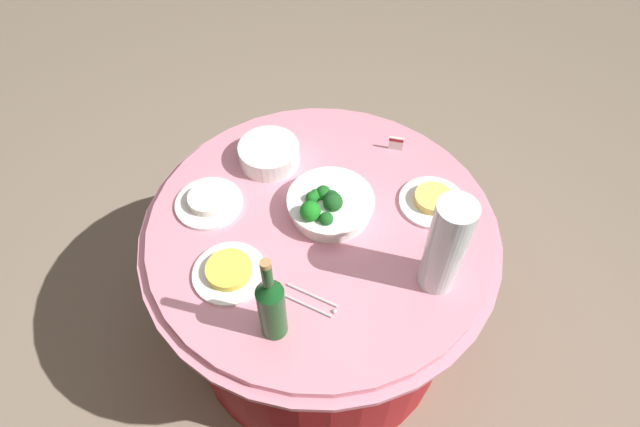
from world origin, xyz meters
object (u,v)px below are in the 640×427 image
decorative_fruit_vase (445,248)px  food_plate_noodles (433,201)px  food_plate_rice (208,201)px  serving_tongs (312,301)px  label_placard_front (396,143)px  food_plate_fried_egg (229,272)px  plate_stack (269,154)px  wine_bottle (272,306)px  broccoli_bowl (329,205)px

decorative_fruit_vase → food_plate_noodles: bearing=-99.2°
decorative_fruit_vase → food_plate_rice: (0.68, -0.33, -0.15)m
serving_tongs → food_plate_noodles: size_ratio=0.73×
decorative_fruit_vase → label_placard_front: size_ratio=6.18×
serving_tongs → label_placard_front: size_ratio=2.91×
food_plate_rice → label_placard_front: bearing=-161.8°
food_plate_fried_egg → serving_tongs: bearing=155.5°
plate_stack → food_plate_noodles: bearing=156.7°
serving_tongs → food_plate_rice: food_plate_rice is taller
wine_bottle → serving_tongs: size_ratio=2.10×
food_plate_fried_egg → broccoli_bowl: bearing=-145.6°
broccoli_bowl → label_placard_front: (-0.26, -0.27, -0.01)m
broccoli_bowl → label_placard_front: 0.37m
food_plate_rice → food_plate_fried_egg: bearing=105.9°
broccoli_bowl → label_placard_front: bearing=-133.5°
plate_stack → food_plate_noodles: size_ratio=0.95×
broccoli_bowl → food_plate_fried_egg: broccoli_bowl is taller
broccoli_bowl → food_plate_noodles: (-0.34, -0.01, -0.03)m
serving_tongs → food_plate_rice: 0.49m
wine_bottle → food_plate_fried_egg: (0.13, -0.18, -0.11)m
wine_bottle → label_placard_front: (-0.44, -0.67, -0.10)m
decorative_fruit_vase → food_plate_fried_egg: (0.61, -0.06, -0.15)m
food_plate_noodles → food_plate_fried_egg: bearing=19.3°
wine_bottle → serving_tongs: wine_bottle is taller
food_plate_fried_egg → food_plate_noodles: food_plate_noodles is taller
broccoli_bowl → decorative_fruit_vase: decorative_fruit_vase is taller
plate_stack → label_placard_front: bearing=-176.4°
plate_stack → food_plate_fried_egg: 0.47m
food_plate_noodles → food_plate_rice: 0.73m
wine_bottle → label_placard_front: 0.80m
wine_bottle → food_plate_rice: bearing=-65.5°
broccoli_bowl → food_plate_fried_egg: size_ratio=1.27×
wine_bottle → food_plate_fried_egg: 0.25m
serving_tongs → food_plate_rice: size_ratio=0.73×
plate_stack → food_plate_noodles: 0.58m
food_plate_rice → wine_bottle: bearing=114.5°
wine_bottle → food_plate_fried_egg: wine_bottle is taller
food_plate_rice → label_placard_front: label_placard_front is taller
broccoli_bowl → plate_stack: bearing=-52.1°
serving_tongs → food_plate_noodles: (-0.41, -0.34, 0.01)m
serving_tongs → food_plate_noodles: 0.53m
broccoli_bowl → wine_bottle: bearing=65.6°
plate_stack → food_plate_fried_egg: plate_stack is taller
wine_bottle → food_plate_noodles: (-0.52, -0.41, -0.11)m
serving_tongs → food_plate_fried_egg: food_plate_fried_egg is taller
plate_stack → label_placard_front: plate_stack is taller
serving_tongs → food_plate_rice: bearing=-50.4°
broccoli_bowl → label_placard_front: size_ratio=5.09×
food_plate_noodles → label_placard_front: label_placard_front is taller
food_plate_fried_egg → food_plate_rice: (0.08, -0.27, 0.00)m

